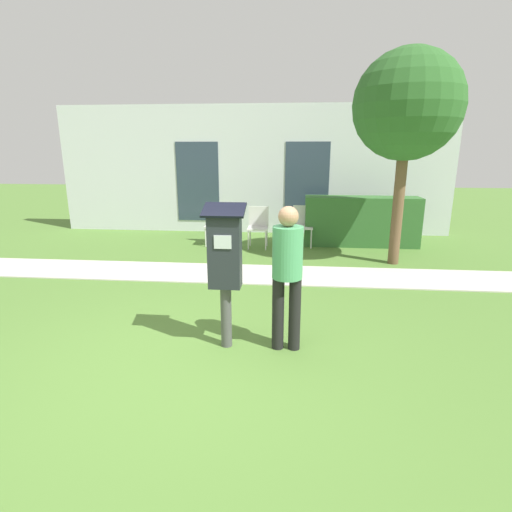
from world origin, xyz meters
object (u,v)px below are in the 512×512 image
at_px(parking_meter, 225,258).
at_px(outdoor_chair_left, 216,221).
at_px(person_standing, 287,268).
at_px(outdoor_chair_middle, 258,224).
at_px(outdoor_chair_right, 303,222).

relative_size(parking_meter, outdoor_chair_left, 1.77).
height_order(parking_meter, person_standing, parking_meter).
bearing_deg(outdoor_chair_middle, parking_meter, -114.05).
bearing_deg(parking_meter, outdoor_chair_right, 79.26).
bearing_deg(outdoor_chair_left, parking_meter, -60.70).
bearing_deg(parking_meter, outdoor_chair_left, 102.15).
distance_m(person_standing, outdoor_chair_middle, 4.72).
distance_m(parking_meter, outdoor_chair_middle, 4.68).
relative_size(outdoor_chair_middle, outdoor_chair_right, 1.00).
distance_m(outdoor_chair_left, outdoor_chair_right, 1.97).
xyz_separation_m(person_standing, outdoor_chair_right, (0.27, 4.89, -0.40)).
bearing_deg(person_standing, outdoor_chair_left, 71.53).
relative_size(parking_meter, person_standing, 1.01).
xyz_separation_m(outdoor_chair_left, outdoor_chair_right, (1.97, 0.04, 0.00)).
xyz_separation_m(person_standing, outdoor_chair_left, (-1.70, 4.84, -0.40)).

